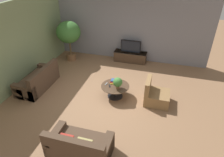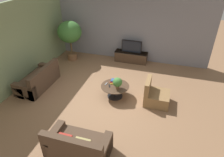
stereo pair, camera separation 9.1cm
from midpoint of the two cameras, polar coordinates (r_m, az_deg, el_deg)
The scene contains 14 objects.
ground_plane at distance 7.11m, azimuth -2.61°, elevation -4.94°, with size 24.00×24.00×0.00m, color #8C6647.
back_wall_stone at distance 9.27m, azimuth 3.68°, elevation 14.38°, with size 7.40×0.12×3.00m, color gray.
side_wall_left at distance 8.08m, azimuth -25.21°, elevation 8.80°, with size 0.12×7.40×3.00m, color gray.
media_console at distance 9.37m, azimuth 4.95°, elevation 6.29°, with size 1.50×0.50×0.47m.
television at distance 9.17m, azimuth 5.09°, elevation 9.10°, with size 0.91×0.13×0.55m.
coffee_table at distance 6.90m, azimuth 0.54°, elevation -3.02°, with size 0.97×0.97×0.44m.
couch_by_wall at distance 7.91m, azimuth -20.59°, elevation -0.56°, with size 0.84×1.75×0.84m.
couch_near_entry at distance 5.17m, azimuth -9.81°, elevation -18.65°, with size 1.52×0.84×0.84m.
armchair_wicker at distance 6.80m, azimuth 11.94°, elevation -4.79°, with size 0.80×0.76×0.86m.
potted_palm_tall at distance 9.33m, azimuth -12.57°, elevation 12.44°, with size 1.07×1.07×1.83m.
potted_plant_tabletop at distance 6.57m, azimuth 1.25°, elevation -1.14°, with size 0.31×0.31×0.40m.
book_stack at distance 6.99m, azimuth 0.25°, elevation -0.76°, with size 0.28×0.33×0.10m.
remote_black at distance 6.80m, azimuth -1.12°, elevation -2.13°, with size 0.04×0.16×0.02m, color black.
remote_silver at distance 6.91m, azimuth -2.02°, elevation -1.54°, with size 0.04×0.16×0.02m, color gray.
Camera 1 is at (1.84, -5.42, 4.22)m, focal length 32.00 mm.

